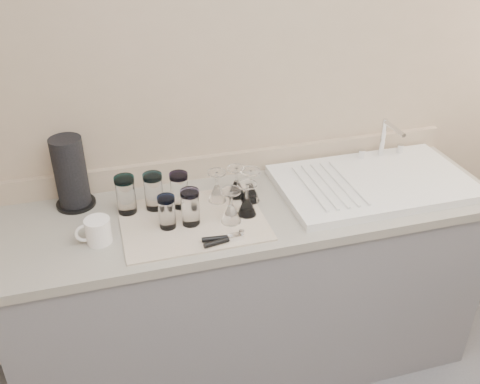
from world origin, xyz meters
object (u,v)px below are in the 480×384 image
object	(u,v)px
goblet_back_left	(217,191)
goblet_front_right	(247,204)
tumbler_cyan	(154,191)
goblet_extra	(250,190)
tumbler_blue	(167,212)
can_opener	(224,239)
tumbler_teal	(126,194)
tumbler_lavender	(190,207)
goblet_back_right	(236,186)
tumbler_purple	(179,190)
goblet_front_left	(231,211)
paper_towel_roll	(71,174)
sink_unit	(374,182)
white_mug	(97,231)

from	to	relation	value
goblet_back_left	goblet_front_right	size ratio (longest dim) A/B	0.97
tumbler_cyan	goblet_extra	xyz separation A→B (m)	(0.38, -0.05, -0.03)
tumbler_blue	can_opener	distance (m)	0.24
tumbler_teal	tumbler_lavender	bearing A→B (deg)	-33.73
tumbler_cyan	can_opener	size ratio (longest dim) A/B	0.97
goblet_extra	can_opener	bearing A→B (deg)	-125.50
tumbler_lavender	goblet_back_right	world-z (taller)	tumbler_lavender
tumbler_purple	tumbler_teal	bearing A→B (deg)	175.95
tumbler_teal	goblet_front_right	world-z (taller)	tumbler_teal
tumbler_cyan	goblet_front_left	world-z (taller)	tumbler_cyan
goblet_back_right	paper_towel_roll	xyz separation A→B (m)	(-0.65, 0.13, 0.09)
goblet_back_right	tumbler_teal	bearing A→B (deg)	179.74
sink_unit	tumbler_teal	xyz separation A→B (m)	(-1.05, 0.07, 0.07)
sink_unit	can_opener	world-z (taller)	sink_unit
tumbler_teal	can_opener	world-z (taller)	tumbler_teal
goblet_back_right	paper_towel_roll	distance (m)	0.66
goblet_back_left	goblet_extra	world-z (taller)	goblet_extra
tumbler_blue	goblet_front_left	size ratio (longest dim) A/B	0.96
sink_unit	paper_towel_roll	size ratio (longest dim) A/B	2.76
tumbler_purple	tumbler_blue	bearing A→B (deg)	-118.27
goblet_back_left	goblet_front_left	size ratio (longest dim) A/B	0.96
goblet_front_left	goblet_front_right	xyz separation A→B (m)	(0.07, 0.03, -0.00)
tumbler_blue	tumbler_purple	bearing A→B (deg)	61.73
goblet_front_right	can_opener	distance (m)	0.21
tumbler_cyan	goblet_extra	size ratio (longest dim) A/B	1.09
sink_unit	tumbler_lavender	size ratio (longest dim) A/B	5.67
can_opener	paper_towel_roll	xyz separation A→B (m)	(-0.51, 0.42, 0.13)
sink_unit	goblet_extra	size ratio (longest dim) A/B	5.86
goblet_back_right	paper_towel_roll	size ratio (longest dim) A/B	0.45
tumbler_cyan	paper_towel_roll	bearing A→B (deg)	158.05
tumbler_teal	sink_unit	bearing A→B (deg)	-3.99
tumbler_blue	white_mug	world-z (taller)	tumbler_blue
sink_unit	can_opener	distance (m)	0.76
tumbler_blue	goblet_back_left	distance (m)	0.26
tumbler_teal	goblet_back_left	size ratio (longest dim) A/B	1.17
sink_unit	paper_towel_roll	world-z (taller)	paper_towel_roll
tumbler_cyan	goblet_front_right	distance (m)	0.37
tumbler_cyan	white_mug	bearing A→B (deg)	-144.53
goblet_back_right	goblet_back_left	bearing A→B (deg)	-171.80
tumbler_cyan	tumbler_lavender	distance (m)	0.19
tumbler_cyan	tumbler_blue	bearing A→B (deg)	-79.43
tumbler_cyan	goblet_back_right	world-z (taller)	tumbler_cyan
tumbler_blue	tumbler_teal	bearing A→B (deg)	132.40
tumbler_teal	tumbler_lavender	xyz separation A→B (m)	(0.23, -0.15, -0.01)
tumbler_lavender	goblet_front_left	world-z (taller)	tumbler_lavender
tumbler_lavender	goblet_front_right	size ratio (longest dim) A/B	1.05
tumbler_teal	tumbler_cyan	world-z (taller)	tumbler_teal
goblet_front_right	paper_towel_roll	size ratio (longest dim) A/B	0.46
tumbler_purple	goblet_back_left	size ratio (longest dim) A/B	1.11
tumbler_cyan	tumbler_lavender	size ratio (longest dim) A/B	1.05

